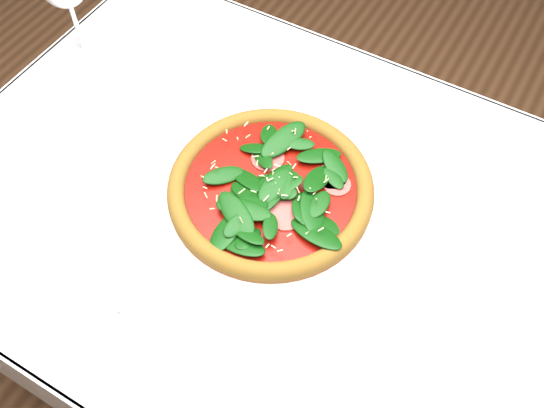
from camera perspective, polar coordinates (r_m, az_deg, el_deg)
The scene contains 6 objects.
ground at distance 1.64m, azimuth 1.27°, elevation -15.64°, with size 6.00×6.00×0.00m, color brown.
dining_table at distance 1.04m, azimuth 1.93°, elevation -4.25°, with size 1.21×0.81×0.75m.
plate at distance 0.97m, azimuth -0.13°, elevation 0.94°, with size 0.38×0.38×0.02m.
pizza at distance 0.95m, azimuth -0.13°, elevation 1.69°, with size 0.40×0.40×0.04m.
napkin at distance 0.92m, azimuth -13.11°, elevation -6.52°, with size 0.16×0.08×0.01m, color white.
fork at distance 0.93m, azimuth -12.70°, elevation -4.72°, with size 0.07×0.16×0.00m.
Camera 1 is at (0.23, -0.47, 1.55)m, focal length 40.00 mm.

